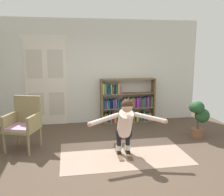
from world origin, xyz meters
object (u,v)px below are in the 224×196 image
bookshelf (126,104)px  potted_plant (199,115)px  wicker_chair (24,122)px  skis_pair (123,152)px  person_skier (125,123)px

bookshelf → potted_plant: (1.37, -1.61, 0.03)m
wicker_chair → skis_pair: wicker_chair is taller
skis_pair → bookshelf: bearing=75.1°
potted_plant → skis_pair: 2.12m
wicker_chair → potted_plant: (3.94, -0.01, -0.03)m
bookshelf → person_skier: 2.49m
potted_plant → skis_pair: size_ratio=1.14×
wicker_chair → skis_pair: 2.15m
potted_plant → skis_pair: (-1.96, -0.60, -0.53)m
potted_plant → skis_pair: bearing=-163.0°
bookshelf → person_skier: size_ratio=1.07×
wicker_chair → skis_pair: size_ratio=1.41×
wicker_chair → skis_pair: (1.98, -0.61, -0.56)m
wicker_chair → person_skier: bearing=-22.6°
bookshelf → skis_pair: bookshelf is taller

